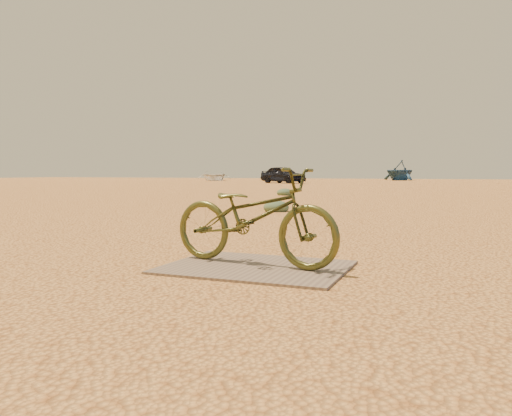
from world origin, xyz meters
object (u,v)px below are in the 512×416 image
at_px(car, 283,175).
at_px(boat_near_left, 214,176).
at_px(plywood_board, 256,267).
at_px(bicycle, 253,216).
at_px(boat_far_left, 400,170).

relative_size(car, boat_near_left, 0.80).
height_order(plywood_board, boat_near_left, boat_near_left).
height_order(bicycle, boat_near_left, boat_near_left).
xyz_separation_m(car, boat_far_left, (7.02, 16.22, 0.38)).
distance_m(boat_near_left, boat_far_left, 18.89).
bearing_deg(bicycle, plywood_board, -132.82).
bearing_deg(car, boat_near_left, 76.66).
bearing_deg(car, bicycle, -135.40).
bearing_deg(plywood_board, boat_near_left, 117.20).
bearing_deg(boat_near_left, bicycle, -87.78).
bearing_deg(boat_near_left, boat_far_left, -0.53).
xyz_separation_m(bicycle, boat_far_left, (-3.71, 48.52, 0.58)).
distance_m(plywood_board, boat_far_left, 48.74).
relative_size(plywood_board, car, 0.41).
height_order(plywood_board, boat_far_left, boat_far_left).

